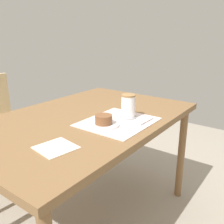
% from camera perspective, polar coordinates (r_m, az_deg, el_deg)
% --- Properties ---
extents(ground_plane, '(4.40, 4.40, 0.02)m').
position_cam_1_polar(ground_plane, '(1.81, -5.57, -23.40)').
color(ground_plane, '#9E9384').
extents(dining_table, '(1.32, 0.86, 0.72)m').
position_cam_1_polar(dining_table, '(1.46, -6.34, -3.60)').
color(dining_table, brown).
rests_on(dining_table, ground_plane).
extents(placemat, '(0.39, 0.33, 0.00)m').
position_cam_1_polar(placemat, '(1.34, 1.38, -2.26)').
color(placemat, silver).
rests_on(placemat, dining_table).
extents(pastry_plate, '(0.16, 0.16, 0.01)m').
position_cam_1_polar(pastry_plate, '(1.28, -1.91, -2.96)').
color(pastry_plate, white).
rests_on(pastry_plate, placemat).
extents(pastry, '(0.09, 0.09, 0.05)m').
position_cam_1_polar(pastry, '(1.27, -1.92, -1.71)').
color(pastry, brown).
rests_on(pastry, pastry_plate).
extents(coffee_coaster, '(0.10, 0.10, 0.00)m').
position_cam_1_polar(coffee_coaster, '(1.41, 3.67, -1.12)').
color(coffee_coaster, '#99999E').
rests_on(coffee_coaster, placemat).
extents(coffee_mug, '(0.11, 0.08, 0.13)m').
position_cam_1_polar(coffee_mug, '(1.39, 3.77, 1.48)').
color(coffee_mug, white).
rests_on(coffee_mug, coffee_coaster).
extents(teaspoon, '(0.13, 0.01, 0.01)m').
position_cam_1_polar(teaspoon, '(1.34, 7.88, -2.13)').
color(teaspoon, silver).
rests_on(teaspoon, placemat).
extents(paper_napkin, '(0.17, 0.17, 0.00)m').
position_cam_1_polar(paper_napkin, '(1.08, -12.70, -7.94)').
color(paper_napkin, silver).
rests_on(paper_napkin, dining_table).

